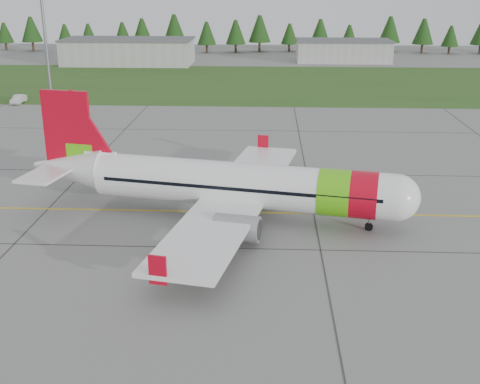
{
  "coord_description": "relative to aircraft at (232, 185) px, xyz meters",
  "views": [
    {
      "loc": [
        5.63,
        -44.03,
        20.47
      ],
      "look_at": [
        3.36,
        3.51,
        3.59
      ],
      "focal_mm": 45.0,
      "sensor_mm": 36.0,
      "label": 1
    }
  ],
  "objects": [
    {
      "name": "ground",
      "position": [
        -2.51,
        -6.68,
        -3.15
      ],
      "size": [
        320.0,
        320.0,
        0.0
      ],
      "primitive_type": "plane",
      "color": "gray",
      "rests_on": "ground"
    },
    {
      "name": "aircraft",
      "position": [
        0.0,
        0.0,
        0.0
      ],
      "size": [
        35.69,
        33.4,
        10.91
      ],
      "rotation": [
        0.0,
        0.0,
        -0.2
      ],
      "color": "white",
      "rests_on": "ground"
    },
    {
      "name": "follow_me_car",
      "position": [
        -3.43,
        -8.95,
        -1.09
      ],
      "size": [
        1.65,
        1.86,
        4.12
      ],
      "primitive_type": "imported",
      "rotation": [
        0.0,
        0.0,
        1.73
      ],
      "color": "yellow",
      "rests_on": "ground"
    },
    {
      "name": "service_van",
      "position": [
        -40.5,
        51.51,
        -0.93
      ],
      "size": [
        1.59,
        1.5,
        4.44
      ],
      "primitive_type": "imported",
      "rotation": [
        0.0,
        0.0,
        0.03
      ],
      "color": "silver",
      "rests_on": "ground"
    },
    {
      "name": "grass_strip",
      "position": [
        -2.51,
        75.32,
        -3.13
      ],
      "size": [
        320.0,
        50.0,
        0.03
      ],
      "primitive_type": "cube",
      "color": "#30561E",
      "rests_on": "ground"
    },
    {
      "name": "taxi_guideline",
      "position": [
        -2.51,
        1.32,
        -3.13
      ],
      "size": [
        120.0,
        0.25,
        0.02
      ],
      "primitive_type": "cube",
      "color": "gold",
      "rests_on": "ground"
    },
    {
      "name": "hangar_west",
      "position": [
        -32.51,
        103.32,
        -0.15
      ],
      "size": [
        32.0,
        14.0,
        6.0
      ],
      "primitive_type": "cube",
      "color": "#A8A8A3",
      "rests_on": "ground"
    },
    {
      "name": "hangar_east",
      "position": [
        22.49,
        111.32,
        -0.55
      ],
      "size": [
        24.0,
        12.0,
        5.2
      ],
      "primitive_type": "cube",
      "color": "#A8A8A3",
      "rests_on": "ground"
    },
    {
      "name": "floodlight_mast",
      "position": [
        -34.51,
        51.32,
        6.85
      ],
      "size": [
        0.5,
        0.5,
        20.0
      ],
      "primitive_type": "cylinder",
      "color": "slate",
      "rests_on": "ground"
    },
    {
      "name": "treeline",
      "position": [
        -2.51,
        131.32,
        1.85
      ],
      "size": [
        160.0,
        8.0,
        10.0
      ],
      "primitive_type": null,
      "color": "#1C3F14",
      "rests_on": "ground"
    }
  ]
}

